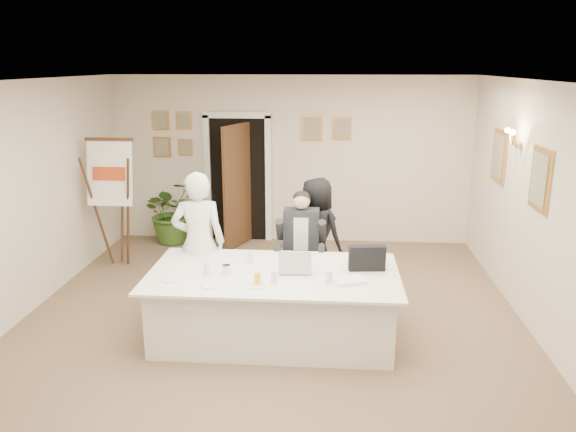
% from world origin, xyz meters
% --- Properties ---
extents(floor, '(7.00, 7.00, 0.00)m').
position_xyz_m(floor, '(0.00, 0.00, 0.00)').
color(floor, brown).
rests_on(floor, ground).
extents(ceiling, '(6.00, 7.00, 0.02)m').
position_xyz_m(ceiling, '(0.00, 0.00, 2.80)').
color(ceiling, white).
rests_on(ceiling, wall_back).
extents(wall_back, '(6.00, 0.10, 2.80)m').
position_xyz_m(wall_back, '(0.00, 3.50, 1.40)').
color(wall_back, beige).
rests_on(wall_back, floor).
extents(wall_front, '(6.00, 0.10, 2.80)m').
position_xyz_m(wall_front, '(0.00, -3.50, 1.40)').
color(wall_front, beige).
rests_on(wall_front, floor).
extents(wall_left, '(0.10, 7.00, 2.80)m').
position_xyz_m(wall_left, '(-3.00, 0.00, 1.40)').
color(wall_left, beige).
rests_on(wall_left, floor).
extents(wall_right, '(0.10, 7.00, 2.80)m').
position_xyz_m(wall_right, '(3.00, 0.00, 1.40)').
color(wall_right, beige).
rests_on(wall_right, floor).
extents(doorway, '(1.14, 0.86, 2.20)m').
position_xyz_m(doorway, '(-0.88, 3.32, 1.04)').
color(doorway, black).
rests_on(doorway, floor).
extents(pictures_back_wall, '(3.40, 0.06, 0.80)m').
position_xyz_m(pictures_back_wall, '(-0.80, 3.47, 1.85)').
color(pictures_back_wall, '#C48943').
rests_on(pictures_back_wall, wall_back).
extents(pictures_right_wall, '(0.06, 2.20, 0.80)m').
position_xyz_m(pictures_right_wall, '(2.97, 1.20, 1.75)').
color(pictures_right_wall, '#C48943').
rests_on(pictures_right_wall, wall_right).
extents(wall_sconce, '(0.20, 0.30, 0.24)m').
position_xyz_m(wall_sconce, '(2.90, 1.20, 2.10)').
color(wall_sconce, gold).
rests_on(wall_sconce, wall_right).
extents(conference_table, '(2.74, 1.46, 0.78)m').
position_xyz_m(conference_table, '(0.07, -0.13, 0.39)').
color(conference_table, white).
rests_on(conference_table, floor).
extents(seated_man, '(0.63, 0.67, 1.44)m').
position_xyz_m(seated_man, '(0.31, 1.01, 0.72)').
color(seated_man, black).
rests_on(seated_man, floor).
extents(flip_chart, '(0.66, 0.43, 1.91)m').
position_xyz_m(flip_chart, '(-2.51, 2.00, 0.88)').
color(flip_chart, '#3B2912').
rests_on(flip_chart, floor).
extents(standing_man, '(0.70, 0.52, 1.76)m').
position_xyz_m(standing_man, '(-0.90, 0.50, 0.88)').
color(standing_man, silver).
rests_on(standing_man, floor).
extents(standing_woman, '(0.89, 0.80, 1.53)m').
position_xyz_m(standing_woman, '(0.50, 1.37, 0.77)').
color(standing_woman, black).
rests_on(standing_woman, floor).
extents(potted_palm, '(1.30, 1.27, 1.09)m').
position_xyz_m(potted_palm, '(-2.00, 3.20, 0.55)').
color(potted_palm, '#30551C').
rests_on(potted_palm, floor).
extents(laptop, '(0.37, 0.39, 0.28)m').
position_xyz_m(laptop, '(0.31, -0.07, 0.91)').
color(laptop, '#B7BABC').
rests_on(laptop, conference_table).
extents(laptop_bag, '(0.41, 0.15, 0.28)m').
position_xyz_m(laptop_bag, '(1.09, 0.01, 0.92)').
color(laptop_bag, black).
rests_on(laptop_bag, conference_table).
extents(paper_stack, '(0.39, 0.33, 0.03)m').
position_xyz_m(paper_stack, '(0.90, -0.35, 0.79)').
color(paper_stack, white).
rests_on(paper_stack, conference_table).
extents(plate_left, '(0.26, 0.26, 0.01)m').
position_xyz_m(plate_left, '(-0.97, -0.43, 0.78)').
color(plate_left, white).
rests_on(plate_left, conference_table).
extents(plate_mid, '(0.21, 0.21, 0.01)m').
position_xyz_m(plate_mid, '(-0.53, -0.57, 0.78)').
color(plate_mid, white).
rests_on(plate_mid, conference_table).
extents(plate_near, '(0.22, 0.22, 0.01)m').
position_xyz_m(plate_near, '(-0.07, -0.54, 0.78)').
color(plate_near, white).
rests_on(plate_near, conference_table).
extents(glass_a, '(0.08, 0.08, 0.14)m').
position_xyz_m(glass_a, '(-0.64, -0.26, 0.84)').
color(glass_a, silver).
rests_on(glass_a, conference_table).
extents(glass_b, '(0.08, 0.08, 0.14)m').
position_xyz_m(glass_b, '(0.11, -0.45, 0.84)').
color(glass_b, silver).
rests_on(glass_b, conference_table).
extents(glass_c, '(0.08, 0.08, 0.14)m').
position_xyz_m(glass_c, '(0.68, -0.41, 0.84)').
color(glass_c, silver).
rests_on(glass_c, conference_table).
extents(glass_d, '(0.08, 0.08, 0.14)m').
position_xyz_m(glass_d, '(-0.22, 0.12, 0.84)').
color(glass_d, silver).
rests_on(glass_d, conference_table).
extents(oj_glass, '(0.07, 0.07, 0.13)m').
position_xyz_m(oj_glass, '(-0.05, -0.51, 0.84)').
color(oj_glass, gold).
rests_on(oj_glass, conference_table).
extents(steel_jug, '(0.11, 0.11, 0.11)m').
position_xyz_m(steel_jug, '(-0.43, -0.24, 0.83)').
color(steel_jug, silver).
rests_on(steel_jug, conference_table).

